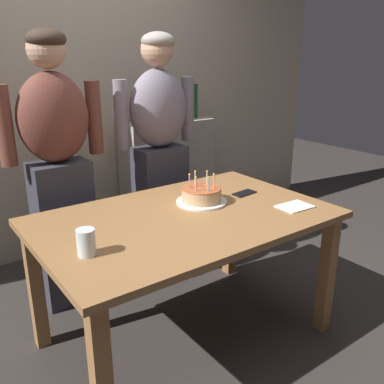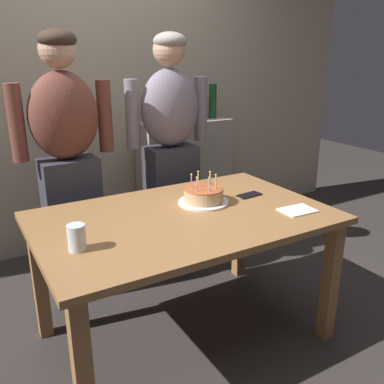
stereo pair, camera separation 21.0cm
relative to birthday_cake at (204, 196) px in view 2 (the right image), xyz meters
name	(u,v)px [view 2 (the right image)]	position (x,y,z in m)	size (l,w,h in m)	color
ground_plane	(185,335)	(-0.18, -0.10, -0.78)	(10.00, 10.00, 0.00)	#332D2B
back_wall	(86,84)	(-0.18, 1.45, 0.52)	(5.20, 0.10, 2.60)	tan
dining_table	(184,232)	(-0.18, -0.10, -0.14)	(1.50, 0.96, 0.74)	olive
birthday_cake	(204,196)	(0.00, 0.00, 0.00)	(0.28, 0.28, 0.17)	white
water_glass_near	(77,238)	(-0.77, -0.22, 0.02)	(0.08, 0.08, 0.11)	silver
cell_phone	(249,195)	(0.30, -0.03, -0.04)	(0.14, 0.07, 0.01)	black
napkin_stack	(298,210)	(0.36, -0.36, -0.04)	(0.18, 0.13, 0.01)	white
person_man_bearded	(69,166)	(-0.56, 0.67, 0.09)	(0.61, 0.27, 1.66)	#33333D
person_woman_cardigan	(171,153)	(0.14, 0.67, 0.09)	(0.61, 0.27, 1.66)	#33333D
shelf_cabinet	(185,175)	(0.57, 1.23, -0.27)	(0.80, 0.30, 1.28)	#9E9384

